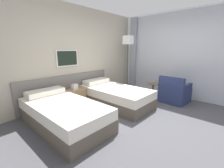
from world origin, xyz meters
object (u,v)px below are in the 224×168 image
object	(u,v)px
bed_near_window	(115,96)
floor_lamp	(128,44)
side_table	(153,89)
bed_near_door	(63,113)
armchair	(174,93)
nightstand	(75,97)

from	to	relation	value
bed_near_window	floor_lamp	xyz separation A→B (m)	(1.23, 0.47, 1.44)
floor_lamp	side_table	size ratio (longest dim) A/B	3.62
bed_near_window	floor_lamp	bearing A→B (deg)	21.06
bed_near_door	side_table	xyz separation A→B (m)	(2.61, -0.63, 0.12)
floor_lamp	armchair	bearing A→B (deg)	-86.31
nightstand	armchair	bearing A→B (deg)	-42.16
bed_near_door	floor_lamp	xyz separation A→B (m)	(2.81, 0.47, 1.44)
bed_near_window	nightstand	distance (m)	1.09
bed_near_window	armchair	distance (m)	1.77
floor_lamp	bed_near_window	bearing A→B (deg)	-158.94
nightstand	armchair	world-z (taller)	armchair
bed_near_door	side_table	world-z (taller)	bed_near_door
side_table	armchair	bearing A→B (deg)	-60.32
nightstand	bed_near_door	bearing A→B (deg)	-136.46
side_table	armchair	size ratio (longest dim) A/B	0.69
nightstand	side_table	bearing A→B (deg)	-37.34
bed_near_window	side_table	bearing A→B (deg)	-31.73
nightstand	floor_lamp	world-z (taller)	floor_lamp
bed_near_door	bed_near_window	world-z (taller)	same
bed_near_door	side_table	bearing A→B (deg)	-13.65
bed_near_door	floor_lamp	size ratio (longest dim) A/B	1.03
bed_near_door	bed_near_window	bearing A→B (deg)	0.00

